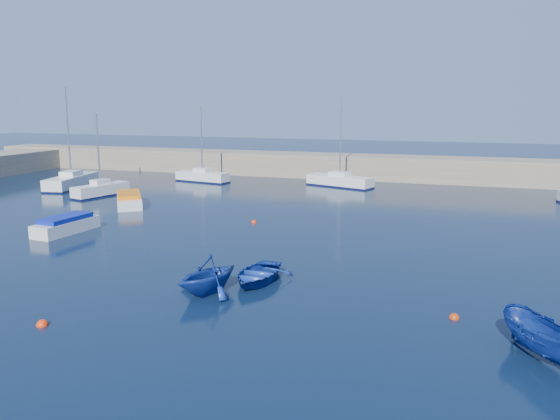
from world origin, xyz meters
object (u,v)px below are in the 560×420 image
(sailboat_4, at_px, (72,181))
(sailboat_5, at_px, (202,176))
(motorboat_2, at_px, (129,199))
(motorboat_1, at_px, (66,225))
(sailboat_6, at_px, (340,181))
(dinghy_center, at_px, (257,274))
(dinghy_right, at_px, (545,340))
(dinghy_left, at_px, (207,274))
(sailboat_3, at_px, (101,190))

(sailboat_4, relative_size, sailboat_5, 1.23)
(sailboat_5, relative_size, motorboat_2, 1.46)
(motorboat_1, bearing_deg, sailboat_4, 133.51)
(sailboat_6, xyz_separation_m, dinghy_center, (2.63, -30.80, -0.21))
(sailboat_5, relative_size, sailboat_6, 0.89)
(motorboat_2, xyz_separation_m, dinghy_right, (28.68, -19.55, 0.20))
(sailboat_4, xyz_separation_m, dinghy_left, (26.43, -23.88, 0.21))
(motorboat_2, relative_size, dinghy_right, 1.46)
(dinghy_center, bearing_deg, sailboat_5, 122.91)
(sailboat_5, bearing_deg, sailboat_3, 168.41)
(dinghy_right, bearing_deg, sailboat_3, 114.01)
(sailboat_3, relative_size, sailboat_4, 0.74)
(sailboat_5, distance_m, motorboat_2, 14.54)
(sailboat_4, xyz_separation_m, dinghy_center, (27.98, -21.73, -0.27))
(dinghy_center, xyz_separation_m, dinghy_left, (-1.55, -2.15, 0.48))
(sailboat_3, height_order, sailboat_5, sailboat_5)
(sailboat_5, bearing_deg, sailboat_6, -74.28)
(motorboat_1, height_order, dinghy_right, dinghy_right)
(sailboat_6, xyz_separation_m, dinghy_right, (14.40, -35.34, 0.12))
(sailboat_3, relative_size, dinghy_center, 1.95)
(motorboat_2, bearing_deg, dinghy_left, -82.99)
(sailboat_5, height_order, motorboat_2, sailboat_5)
(sailboat_3, height_order, dinghy_right, sailboat_3)
(sailboat_5, distance_m, dinghy_left, 35.43)
(sailboat_4, xyz_separation_m, sailboat_5, (10.61, 7.82, -0.07))
(sailboat_3, height_order, dinghy_center, sailboat_3)
(sailboat_6, xyz_separation_m, motorboat_2, (-14.28, -15.78, -0.08))
(dinghy_right, bearing_deg, dinghy_center, 126.95)
(sailboat_5, relative_size, dinghy_left, 2.41)
(sailboat_6, xyz_separation_m, dinghy_left, (1.08, -32.95, 0.27))
(sailboat_3, height_order, sailboat_6, sailboat_6)
(sailboat_5, relative_size, motorboat_1, 1.69)
(sailboat_3, bearing_deg, sailboat_4, 164.58)
(sailboat_5, xyz_separation_m, sailboat_6, (14.74, 1.25, 0.01))
(sailboat_6, bearing_deg, sailboat_5, 114.57)
(sailboat_4, distance_m, sailboat_5, 13.18)
(sailboat_4, bearing_deg, dinghy_center, -48.22)
(sailboat_3, distance_m, sailboat_6, 23.09)
(motorboat_1, xyz_separation_m, dinghy_right, (27.14, -10.01, 0.19))
(motorboat_2, bearing_deg, sailboat_6, 13.05)
(sailboat_3, distance_m, sailboat_4, 6.88)
(sailboat_5, height_order, motorboat_1, sailboat_5)
(sailboat_3, xyz_separation_m, motorboat_1, (6.66, -12.81, -0.08))
(sailboat_3, relative_size, motorboat_2, 1.34)
(sailboat_3, xyz_separation_m, sailboat_4, (-5.95, 3.45, 0.06))
(motorboat_2, xyz_separation_m, dinghy_left, (15.36, -17.17, 0.36))
(sailboat_3, xyz_separation_m, dinghy_left, (20.48, -20.43, 0.27))
(sailboat_3, distance_m, dinghy_left, 28.93)
(dinghy_left, bearing_deg, motorboat_1, 173.11)
(motorboat_1, bearing_deg, dinghy_center, -13.89)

